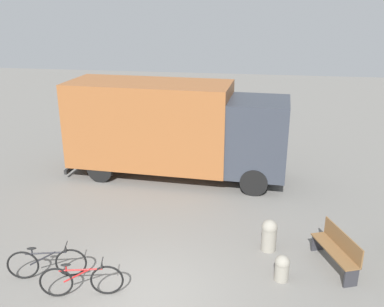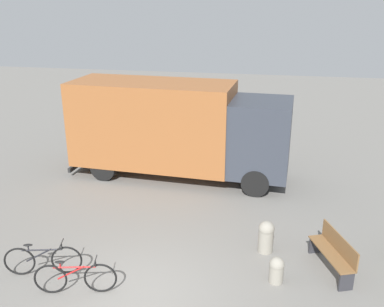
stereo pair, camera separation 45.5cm
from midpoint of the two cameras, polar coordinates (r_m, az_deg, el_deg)
The scene contains 7 objects.
ground_plane at distance 9.86m, azimuth -6.02°, elevation -18.53°, with size 60.00×60.00×0.00m, color slate.
delivery_truck at distance 15.11m, azimuth -1.30°, elevation 3.57°, with size 7.85×2.69×3.42m.
park_bench at distance 10.93m, azimuth 19.59°, elevation -12.24°, with size 0.96×1.66×0.93m.
bicycle_near at distance 10.76m, azimuth -18.09°, elevation -13.35°, with size 1.76×0.57×0.82m.
bicycle_middle at distance 9.98m, azimuth -14.00°, elevation -15.78°, with size 1.77×0.55×0.82m.
bollard_near_bench at distance 10.28m, azimuth 12.50°, elevation -14.82°, with size 0.35×0.35×0.63m.
bollard_far_bench at distance 11.24m, azimuth 11.01°, elevation -10.69°, with size 0.41×0.41×0.85m.
Camera 2 is at (2.67, -7.30, 6.11)m, focal length 40.00 mm.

